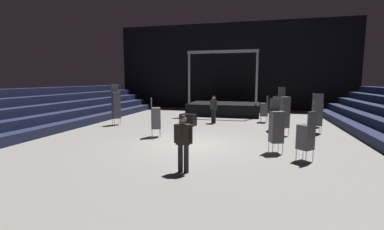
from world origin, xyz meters
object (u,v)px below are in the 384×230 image
(chair_stack_rear_left, at_px, (317,113))
(chair_stack_aisle_left, at_px, (316,110))
(man_with_tie, at_px, (183,140))
(stage_riser, at_px, (224,108))
(chair_stack_rear_right, at_px, (156,118))
(equipment_road_case, at_px, (188,120))
(chair_stack_rear_centre, at_px, (306,136))
(chair_stack_mid_left, at_px, (264,109))
(chair_stack_mid_centre, at_px, (276,126))
(chair_stack_mid_right, at_px, (284,112))
(chair_stack_front_right, at_px, (116,105))
(crew_worker_near_stage, at_px, (214,108))
(chair_stack_front_left, at_px, (275,113))

(chair_stack_rear_left, height_order, chair_stack_aisle_left, chair_stack_rear_left)
(man_with_tie, height_order, chair_stack_aisle_left, chair_stack_aisle_left)
(stage_riser, height_order, chair_stack_rear_right, stage_riser)
(chair_stack_rear_left, relative_size, equipment_road_case, 2.28)
(stage_riser, relative_size, chair_stack_rear_centre, 3.19)
(chair_stack_mid_left, distance_m, equipment_road_case, 5.12)
(chair_stack_mid_centre, bearing_deg, chair_stack_mid_right, -118.71)
(chair_stack_rear_left, xyz_separation_m, chair_stack_rear_right, (-7.72, -2.92, -0.08))
(chair_stack_front_right, height_order, equipment_road_case, chair_stack_front_right)
(chair_stack_rear_centre, xyz_separation_m, equipment_road_case, (-5.70, 5.93, -0.50))
(chair_stack_mid_right, bearing_deg, man_with_tie, 25.41)
(chair_stack_rear_centre, relative_size, crew_worker_near_stage, 0.98)
(chair_stack_rear_left, relative_size, chair_stack_aisle_left, 1.04)
(stage_riser, bearing_deg, chair_stack_rear_left, -48.45)
(equipment_road_case, bearing_deg, crew_worker_near_stage, 45.45)
(chair_stack_mid_right, relative_size, crew_worker_near_stage, 1.37)
(stage_riser, height_order, chair_stack_aisle_left, stage_riser)
(chair_stack_front_left, relative_size, chair_stack_rear_centre, 1.10)
(equipment_road_case, bearing_deg, chair_stack_aisle_left, 11.15)
(chair_stack_front_left, relative_size, chair_stack_mid_left, 1.10)
(chair_stack_front_right, relative_size, chair_stack_rear_centre, 1.45)
(chair_stack_rear_centre, bearing_deg, stage_riser, 63.39)
(chair_stack_rear_left, bearing_deg, equipment_road_case, 174.89)
(man_with_tie, height_order, chair_stack_rear_left, chair_stack_rear_left)
(chair_stack_mid_centre, bearing_deg, equipment_road_case, -67.04)
(chair_stack_rear_left, distance_m, crew_worker_near_stage, 6.02)
(chair_stack_front_left, bearing_deg, stage_riser, 106.01)
(chair_stack_front_right, height_order, chair_stack_aisle_left, chair_stack_front_right)
(chair_stack_front_left, xyz_separation_m, chair_stack_rear_right, (-5.66, -3.15, 0.00))
(chair_stack_front_right, distance_m, chair_stack_rear_right, 4.59)
(chair_stack_front_left, bearing_deg, chair_stack_front_right, 168.32)
(chair_stack_mid_left, distance_m, chair_stack_mid_centre, 7.62)
(equipment_road_case, bearing_deg, chair_stack_mid_left, 29.65)
(chair_stack_mid_left, height_order, chair_stack_aisle_left, chair_stack_aisle_left)
(crew_worker_near_stage, bearing_deg, chair_stack_rear_left, 13.95)
(chair_stack_mid_right, xyz_separation_m, chair_stack_rear_centre, (0.40, -4.27, -0.34))
(stage_riser, xyz_separation_m, chair_stack_rear_left, (5.64, -6.36, 0.49))
(chair_stack_mid_right, distance_m, chair_stack_aisle_left, 3.74)
(chair_stack_aisle_left, distance_m, crew_worker_near_stage, 6.04)
(chair_stack_aisle_left, bearing_deg, chair_stack_mid_centre, -21.39)
(chair_stack_mid_centre, relative_size, chair_stack_aisle_left, 1.04)
(stage_riser, bearing_deg, chair_stack_aisle_left, -36.18)
(chair_stack_mid_left, xyz_separation_m, chair_stack_rear_centre, (1.27, -8.45, 0.00))
(chair_stack_front_left, distance_m, equipment_road_case, 5.02)
(chair_stack_mid_centre, distance_m, crew_worker_near_stage, 7.31)
(chair_stack_mid_left, height_order, chair_stack_mid_right, chair_stack_mid_right)
(man_with_tie, height_order, chair_stack_mid_left, man_with_tie)
(chair_stack_rear_centre, height_order, crew_worker_near_stage, crew_worker_near_stage)
(man_with_tie, distance_m, chair_stack_mid_right, 7.19)
(chair_stack_front_right, relative_size, chair_stack_rear_right, 1.32)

